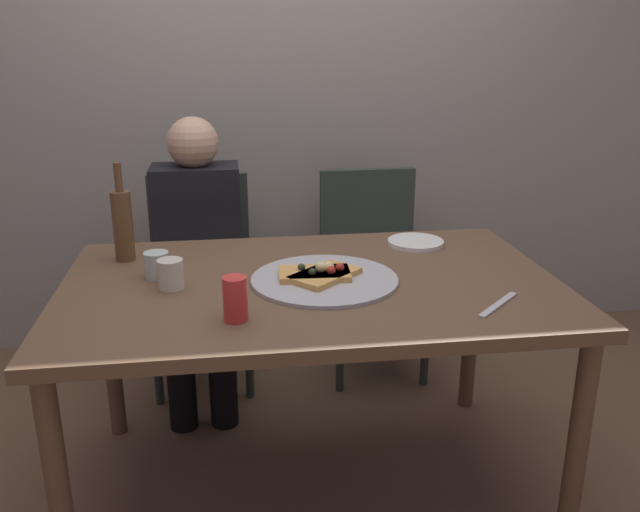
# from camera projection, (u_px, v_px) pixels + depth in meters

# --- Properties ---
(ground_plane) EXTENTS (8.00, 8.00, 0.00)m
(ground_plane) POSITION_uv_depth(u_px,v_px,m) (312.00, 483.00, 2.30)
(ground_plane) COLOR brown
(back_wall) EXTENTS (6.00, 0.10, 2.60)m
(back_wall) POSITION_uv_depth(u_px,v_px,m) (275.00, 75.00, 3.12)
(back_wall) COLOR gray
(back_wall) RESTS_ON ground_plane
(dining_table) EXTENTS (1.54, 0.97, 0.75)m
(dining_table) POSITION_uv_depth(u_px,v_px,m) (311.00, 303.00, 2.09)
(dining_table) COLOR brown
(dining_table) RESTS_ON ground_plane
(pizza_tray) EXTENTS (0.46, 0.46, 0.01)m
(pizza_tray) POSITION_uv_depth(u_px,v_px,m) (325.00, 280.00, 2.05)
(pizza_tray) COLOR #ADADB2
(pizza_tray) RESTS_ON dining_table
(pizza_slice_last) EXTENTS (0.25, 0.24, 0.05)m
(pizza_slice_last) POSITION_uv_depth(u_px,v_px,m) (325.00, 274.00, 2.05)
(pizza_slice_last) COLOR tan
(pizza_slice_last) RESTS_ON pizza_tray
(pizza_slice_extra) EXTENTS (0.23, 0.14, 0.05)m
(pizza_slice_extra) POSITION_uv_depth(u_px,v_px,m) (315.00, 273.00, 2.06)
(pizza_slice_extra) COLOR tan
(pizza_slice_extra) RESTS_ON pizza_tray
(wine_bottle) EXTENTS (0.07, 0.07, 0.33)m
(wine_bottle) POSITION_uv_depth(u_px,v_px,m) (123.00, 223.00, 2.21)
(wine_bottle) COLOR brown
(wine_bottle) RESTS_ON dining_table
(tumbler_near) EXTENTS (0.08, 0.08, 0.09)m
(tumbler_near) POSITION_uv_depth(u_px,v_px,m) (171.00, 274.00, 1.98)
(tumbler_near) COLOR beige
(tumbler_near) RESTS_ON dining_table
(tumbler_far) EXTENTS (0.08, 0.08, 0.08)m
(tumbler_far) POSITION_uv_depth(u_px,v_px,m) (157.00, 265.00, 2.08)
(tumbler_far) COLOR #B7C6BC
(tumbler_far) RESTS_ON dining_table
(soda_can) EXTENTS (0.07, 0.07, 0.12)m
(soda_can) POSITION_uv_depth(u_px,v_px,m) (235.00, 299.00, 1.76)
(soda_can) COLOR red
(soda_can) RESTS_ON dining_table
(plate_stack) EXTENTS (0.20, 0.20, 0.02)m
(plate_stack) POSITION_uv_depth(u_px,v_px,m) (416.00, 242.00, 2.41)
(plate_stack) COLOR white
(plate_stack) RESTS_ON dining_table
(table_knife) EXTENTS (0.17, 0.17, 0.01)m
(table_knife) POSITION_uv_depth(u_px,v_px,m) (498.00, 305.00, 1.87)
(table_knife) COLOR #B7B7BC
(table_knife) RESTS_ON dining_table
(chair_left) EXTENTS (0.44, 0.44, 0.90)m
(chair_left) POSITION_uv_depth(u_px,v_px,m) (201.00, 266.00, 2.92)
(chair_left) COLOR #2D3833
(chair_left) RESTS_ON ground_plane
(chair_right) EXTENTS (0.44, 0.44, 0.90)m
(chair_right) POSITION_uv_depth(u_px,v_px,m) (372.00, 258.00, 3.02)
(chair_right) COLOR #2D3833
(chair_right) RESTS_ON ground_plane
(guest_in_sweater) EXTENTS (0.36, 0.56, 1.17)m
(guest_in_sweater) POSITION_uv_depth(u_px,v_px,m) (198.00, 248.00, 2.74)
(guest_in_sweater) COLOR black
(guest_in_sweater) RESTS_ON ground_plane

